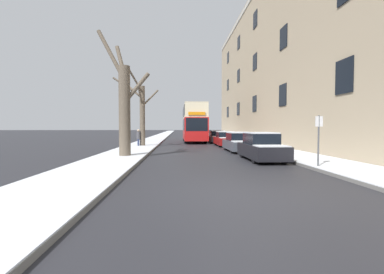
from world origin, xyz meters
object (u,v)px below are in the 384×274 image
bare_tree_left_1 (141,110)px  parked_car_2 (226,139)px  parked_car_3 (217,137)px  street_sign_post (319,138)px  double_decker_bus (194,121)px  parked_car_1 (239,142)px  bare_tree_left_0 (124,105)px  pedestrian_left_sidewalk (138,137)px  parked_car_0 (261,147)px

bare_tree_left_1 → parked_car_2: 8.44m
parked_car_3 → street_sign_post: street_sign_post is taller
double_decker_bus → parked_car_3: 3.71m
street_sign_post → bare_tree_left_1: bearing=125.7°
parked_car_1 → street_sign_post: size_ratio=1.83×
parked_car_3 → street_sign_post: 19.35m
bare_tree_left_0 → parked_car_3: size_ratio=1.77×
double_decker_bus → parked_car_1: bearing=-78.3°
bare_tree_left_0 → pedestrian_left_sidewalk: bearing=93.0°
bare_tree_left_0 → parked_car_3: (7.73, 14.64, -2.43)m
bare_tree_left_0 → parked_car_0: (7.73, -1.39, -2.39)m
parked_car_0 → parked_car_1: 5.10m
bare_tree_left_1 → parked_car_1: size_ratio=1.58×
bare_tree_left_1 → pedestrian_left_sidewalk: bearing=-125.3°
double_decker_bus → pedestrian_left_sidewalk: 10.20m
parked_car_3 → parked_car_2: bearing=-90.0°
double_decker_bus → parked_car_2: double_decker_bus is taller
street_sign_post → parked_car_3: bearing=94.1°
parked_car_3 → street_sign_post: size_ratio=1.86×
parked_car_0 → bare_tree_left_1: bearing=129.2°
bare_tree_left_1 → bare_tree_left_0: bearing=-88.5°
double_decker_bus → street_sign_post: (4.03, -21.09, -1.20)m
bare_tree_left_0 → bare_tree_left_1: bearing=91.5°
parked_car_1 → bare_tree_left_1: bearing=149.8°
bare_tree_left_1 → parked_car_3: 10.50m
bare_tree_left_1 → parked_car_0: (7.94, -9.72, -2.65)m
parked_car_0 → parked_car_2: parked_car_0 is taller
bare_tree_left_0 → pedestrian_left_sidewalk: size_ratio=4.66×
parked_car_2 → parked_car_0: bearing=-90.0°
parked_car_3 → street_sign_post: (1.39, -19.29, 0.68)m
bare_tree_left_1 → parked_car_0: bare_tree_left_1 is taller
parked_car_2 → pedestrian_left_sidewalk: size_ratio=2.53×
pedestrian_left_sidewalk → bare_tree_left_1: bearing=-46.2°
parked_car_0 → parked_car_2: 10.67m
double_decker_bus → parked_car_1: (2.64, -12.75, -1.87)m
double_decker_bus → parked_car_0: (2.64, -17.84, -1.84)m
bare_tree_left_1 → parked_car_3: bare_tree_left_1 is taller
parked_car_0 → street_sign_post: (1.39, -3.25, 0.63)m
double_decker_bus → parked_car_0: bearing=-81.6°
double_decker_bus → parked_car_0: 18.13m
parked_car_0 → parked_car_1: bearing=90.0°
street_sign_post → pedestrian_left_sidewalk: bearing=127.0°
parked_car_0 → pedestrian_left_sidewalk: 12.46m
parked_car_0 → parked_car_1: size_ratio=0.99×
pedestrian_left_sidewalk → street_sign_post: bearing=-153.8°
bare_tree_left_0 → parked_car_0: bare_tree_left_0 is taller
parked_car_1 → pedestrian_left_sidewalk: (-8.15, 4.33, 0.22)m
parked_car_0 → street_sign_post: street_sign_post is taller
parked_car_2 → double_decker_bus: bearing=110.2°
bare_tree_left_1 → parked_car_0: size_ratio=1.60×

